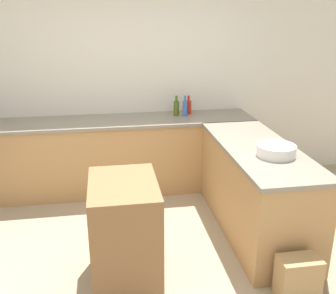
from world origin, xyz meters
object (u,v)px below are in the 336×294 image
at_px(island_table, 125,233).
at_px(hot_sauce_bottle, 189,107).
at_px(olive_oil_bottle, 176,108).
at_px(mixing_bowl, 276,150).
at_px(paper_bag, 298,278).
at_px(water_bottle_blue, 185,108).

relative_size(island_table, hot_sauce_bottle, 3.84).
bearing_deg(olive_oil_bottle, island_table, -111.98).
xyz_separation_m(mixing_bowl, paper_bag, (-0.09, -0.79, -0.78)).
xyz_separation_m(hot_sauce_bottle, paper_bag, (0.38, -2.41, -0.83)).
bearing_deg(island_table, water_bottle_blue, 64.87).
xyz_separation_m(mixing_bowl, olive_oil_bottle, (-0.64, 1.58, 0.05)).
distance_m(water_bottle_blue, hot_sauce_bottle, 0.13).
height_order(olive_oil_bottle, water_bottle_blue, water_bottle_blue).
xyz_separation_m(olive_oil_bottle, hot_sauce_bottle, (0.17, 0.05, -0.01)).
bearing_deg(hot_sauce_bottle, island_table, -115.59).
height_order(island_table, olive_oil_bottle, olive_oil_bottle).
distance_m(mixing_bowl, paper_bag, 1.12).
bearing_deg(water_bottle_blue, olive_oil_bottle, 148.82).
xyz_separation_m(island_table, hot_sauce_bottle, (0.95, 1.97, 0.56)).
height_order(hot_sauce_bottle, paper_bag, hot_sauce_bottle).
bearing_deg(island_table, olive_oil_bottle, 68.02).
distance_m(olive_oil_bottle, water_bottle_blue, 0.11).
bearing_deg(paper_bag, olive_oil_bottle, 103.03).
bearing_deg(olive_oil_bottle, water_bottle_blue, -31.18).
relative_size(olive_oil_bottle, water_bottle_blue, 0.96).
bearing_deg(hot_sauce_bottle, paper_bag, -81.05).
bearing_deg(island_table, hot_sauce_bottle, 64.41).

